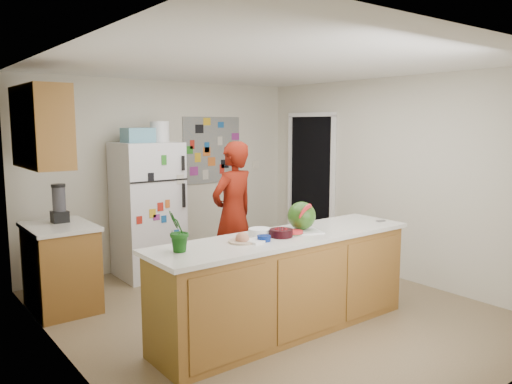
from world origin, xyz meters
TOP-DOWN VIEW (x-y plane):
  - floor at (0.00, 0.00)m, footprint 4.00×4.50m
  - wall_back at (0.00, 2.26)m, footprint 4.00×0.02m
  - wall_left at (-2.01, 0.00)m, footprint 0.02×4.50m
  - wall_right at (2.01, 0.00)m, footprint 0.02×4.50m
  - ceiling at (0.00, 0.00)m, footprint 4.00×4.50m
  - doorway at (1.99, 1.45)m, footprint 0.03×0.85m
  - peninsula_base at (-0.20, -0.50)m, footprint 2.60×0.62m
  - peninsula_top at (-0.20, -0.50)m, footprint 2.68×0.70m
  - side_counter_base at (-1.69, 1.35)m, footprint 0.60×0.80m
  - side_counter_top at (-1.69, 1.35)m, footprint 0.64×0.84m
  - upper_cabinets at (-1.82, 1.30)m, footprint 0.35×1.00m
  - refrigerator at (-0.45, 1.88)m, footprint 0.75×0.70m
  - fridge_top_bin at (-0.55, 1.88)m, footprint 0.35×0.28m
  - photo_collage at (0.75, 2.24)m, footprint 0.95×0.01m
  - person at (0.18, 0.90)m, footprint 0.70×0.52m
  - blender_appliance at (-1.64, 1.48)m, footprint 0.14×0.14m
  - cutting_board at (-0.03, -0.47)m, footprint 0.49×0.43m
  - watermelon at (0.03, -0.45)m, footprint 0.27×0.27m
  - watermelon_slice at (-0.13, -0.52)m, footprint 0.17×0.17m
  - cherry_bowl at (-0.28, -0.53)m, footprint 0.27×0.27m
  - white_bowl at (-0.39, -0.35)m, footprint 0.25×0.25m
  - cobalt_bowl at (-0.51, -0.57)m, footprint 0.14×0.14m
  - plate at (-0.69, -0.48)m, footprint 0.32×0.32m
  - paper_towel at (-0.59, -0.55)m, footprint 0.20×0.19m
  - keys at (1.00, -0.62)m, footprint 0.10×0.06m
  - potted_plant at (-1.29, -0.45)m, footprint 0.24×0.23m

SIDE VIEW (x-z plane):
  - floor at x=0.00m, z-range -0.02..0.00m
  - side_counter_base at x=-1.69m, z-range 0.00..0.86m
  - peninsula_base at x=-0.20m, z-range 0.00..0.88m
  - refrigerator at x=-0.45m, z-range 0.00..1.70m
  - person at x=0.18m, z-range 0.00..1.73m
  - side_counter_top at x=-1.69m, z-range 0.86..0.90m
  - peninsula_top at x=-0.20m, z-range 0.88..0.92m
  - cutting_board at x=-0.03m, z-range 0.92..0.93m
  - keys at x=1.00m, z-range 0.92..0.93m
  - plate at x=-0.69m, z-range 0.92..0.94m
  - paper_towel at x=-0.59m, z-range 0.92..0.94m
  - watermelon_slice at x=-0.13m, z-range 0.93..0.95m
  - cobalt_bowl at x=-0.51m, z-range 0.92..0.97m
  - white_bowl at x=-0.39m, z-range 0.92..0.98m
  - cherry_bowl at x=-0.28m, z-range 0.92..0.99m
  - doorway at x=1.99m, z-range 0.00..2.04m
  - watermelon at x=0.03m, z-range 0.93..1.20m
  - blender_appliance at x=-1.64m, z-range 0.90..1.28m
  - potted_plant at x=-1.29m, z-range 0.92..1.27m
  - wall_back at x=0.00m, z-range 0.00..2.50m
  - wall_left at x=-2.01m, z-range 0.00..2.50m
  - wall_right at x=2.01m, z-range 0.00..2.50m
  - photo_collage at x=0.75m, z-range 1.08..2.02m
  - fridge_top_bin at x=-0.55m, z-range 1.70..1.88m
  - upper_cabinets at x=-1.82m, z-range 1.50..2.30m
  - ceiling at x=0.00m, z-range 2.50..2.52m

